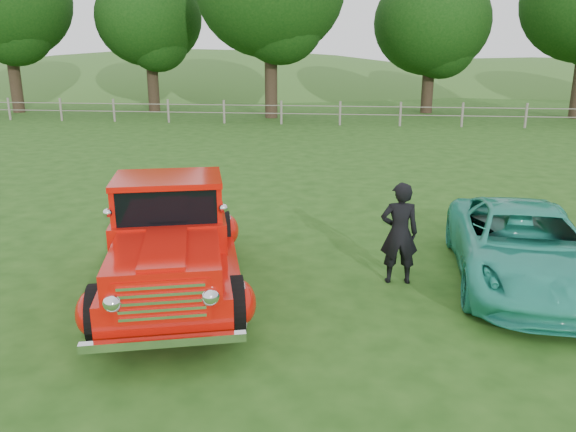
# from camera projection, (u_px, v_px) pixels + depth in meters

# --- Properties ---
(ground) EXTENTS (140.00, 140.00, 0.00)m
(ground) POSITION_uv_depth(u_px,v_px,m) (271.00, 322.00, 7.52)
(ground) COLOR #1E4512
(ground) RESTS_ON ground
(distant_hills) EXTENTS (116.00, 60.00, 18.00)m
(distant_hills) POSITION_uv_depth(u_px,v_px,m) (317.00, 125.00, 65.94)
(distant_hills) COLOR #386726
(distant_hills) RESTS_ON ground
(fence_line) EXTENTS (48.00, 0.12, 1.20)m
(fence_line) POSITION_uv_depth(u_px,v_px,m) (340.00, 113.00, 28.31)
(fence_line) COLOR gray
(fence_line) RESTS_ON ground
(tree_far_west) EXTENTS (7.60, 7.60, 9.93)m
(tree_far_west) POSITION_uv_depth(u_px,v_px,m) (5.00, 1.00, 32.99)
(tree_far_west) COLOR black
(tree_far_west) RESTS_ON ground
(tree_mid_west) EXTENTS (6.40, 6.40, 8.46)m
(tree_mid_west) POSITION_uv_depth(u_px,v_px,m) (149.00, 19.00, 34.15)
(tree_mid_west) COLOR black
(tree_mid_west) RESTS_ON ground
(tree_near_east) EXTENTS (6.80, 6.80, 8.33)m
(tree_near_east) POSITION_uv_depth(u_px,v_px,m) (432.00, 23.00, 33.07)
(tree_near_east) COLOR black
(tree_near_east) RESTS_ON ground
(red_pickup) EXTENTS (3.21, 5.27, 1.78)m
(red_pickup) POSITION_uv_depth(u_px,v_px,m) (171.00, 240.00, 8.35)
(red_pickup) COLOR black
(red_pickup) RESTS_ON ground
(teal_sedan) EXTENTS (2.25, 4.45, 1.20)m
(teal_sedan) POSITION_uv_depth(u_px,v_px,m) (523.00, 246.00, 8.67)
(teal_sedan) COLOR teal
(teal_sedan) RESTS_ON ground
(man) EXTENTS (0.62, 0.44, 1.61)m
(man) POSITION_uv_depth(u_px,v_px,m) (399.00, 233.00, 8.64)
(man) COLOR black
(man) RESTS_ON ground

